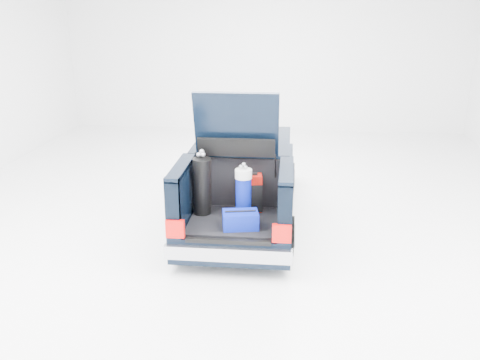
# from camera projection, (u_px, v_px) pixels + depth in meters

# --- Properties ---
(ground) EXTENTS (14.00, 14.00, 0.00)m
(ground) POSITION_uv_depth(u_px,v_px,m) (243.00, 218.00, 9.24)
(ground) COLOR white
(ground) RESTS_ON ground
(car) EXTENTS (1.87, 4.65, 2.47)m
(car) POSITION_uv_depth(u_px,v_px,m) (243.00, 181.00, 9.12)
(car) COLOR black
(car) RESTS_ON ground
(red_suitcase) EXTENTS (0.40, 0.28, 0.62)m
(red_suitcase) POSITION_uv_depth(u_px,v_px,m) (250.00, 193.00, 7.90)
(red_suitcase) COLOR #7F0A04
(red_suitcase) RESTS_ON car
(black_golf_bag) EXTENTS (0.39, 0.42, 1.01)m
(black_golf_bag) POSITION_uv_depth(u_px,v_px,m) (202.00, 186.00, 7.72)
(black_golf_bag) COLOR black
(black_golf_bag) RESTS_ON car
(blue_golf_bag) EXTENTS (0.29, 0.29, 0.85)m
(blue_golf_bag) POSITION_uv_depth(u_px,v_px,m) (243.00, 193.00, 7.65)
(blue_golf_bag) COLOR black
(blue_golf_bag) RESTS_ON car
(blue_duffel) EXTENTS (0.56, 0.42, 0.27)m
(blue_duffel) POSITION_uv_depth(u_px,v_px,m) (240.00, 220.00, 7.34)
(blue_duffel) COLOR #051281
(blue_duffel) RESTS_ON car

